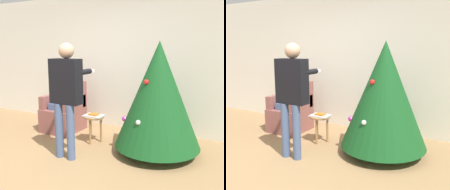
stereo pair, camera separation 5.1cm
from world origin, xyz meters
TOP-DOWN VIEW (x-y plane):
  - ground_plane at (0.00, 0.00)m, footprint 14.00×14.00m
  - wall_back at (0.00, 2.23)m, footprint 8.00×0.06m
  - christmas_tree at (1.17, 1.20)m, footprint 1.32×1.32m
  - armchair at (-0.84, 1.49)m, footprint 0.66×0.72m
  - person_seated at (-0.84, 1.47)m, footprint 0.36×0.46m
  - person_standing at (0.01, 0.45)m, footprint 0.48×0.57m
  - side_stool at (0.04, 1.16)m, footprint 0.35×0.35m
  - laptop at (0.04, 1.16)m, footprint 0.33×0.25m
  - book at (0.04, 1.16)m, footprint 0.16×0.12m

SIDE VIEW (x-z plane):
  - ground_plane at x=0.00m, z-range 0.00..0.00m
  - armchair at x=-0.84m, z-range -0.14..0.83m
  - side_stool at x=0.04m, z-range 0.15..0.62m
  - laptop at x=0.04m, z-range 0.47..0.49m
  - book at x=0.04m, z-range 0.49..0.51m
  - person_seated at x=-0.84m, z-range 0.07..1.34m
  - christmas_tree at x=1.17m, z-range 0.07..1.81m
  - person_standing at x=0.01m, z-range 0.18..1.89m
  - wall_back at x=0.00m, z-range 0.00..2.70m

